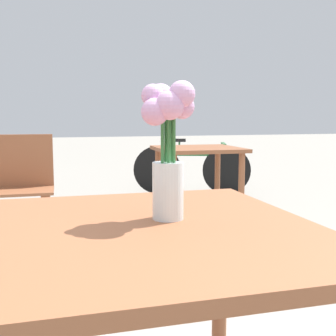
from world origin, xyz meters
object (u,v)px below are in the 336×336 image
bicycle (192,169)px  table_back (198,164)px  flower_vase (168,141)px  table_front (136,271)px

bicycle → table_back: bearing=-108.2°
table_back → bicycle: (0.57, 1.74, -0.27)m
flower_vase → bicycle: (1.51, 4.06, -0.60)m
flower_vase → bicycle: bearing=69.6°
bicycle → table_front: bearing=-111.3°
flower_vase → table_back: (0.94, 2.32, -0.34)m
table_front → bicycle: bearing=68.7°
bicycle → flower_vase: bearing=-110.4°
table_back → flower_vase: bearing=-112.1°
flower_vase → table_back: flower_vase is taller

